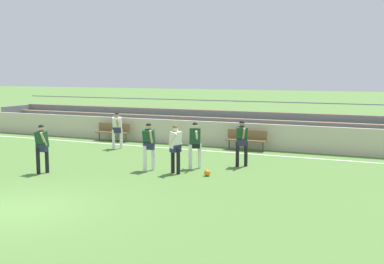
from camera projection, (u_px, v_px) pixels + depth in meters
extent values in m
plane|color=#517A38|center=(19.00, 209.00, 11.73)|extent=(160.00, 160.00, 0.00)
cube|color=white|center=(184.00, 149.00, 20.91)|extent=(44.00, 0.12, 0.01)
cube|color=beige|center=(196.00, 133.00, 22.04)|extent=(48.00, 0.16, 1.15)
cube|color=#897051|center=(172.00, 133.00, 24.05)|extent=(22.88, 0.36, 0.08)
cube|color=slate|center=(170.00, 136.00, 23.89)|extent=(22.88, 0.04, 0.34)
cube|color=#897051|center=(178.00, 125.00, 24.70)|extent=(22.88, 0.36, 0.08)
cube|color=slate|center=(176.00, 128.00, 24.54)|extent=(22.88, 0.04, 0.34)
cube|color=#897051|center=(184.00, 117.00, 25.35)|extent=(22.88, 0.36, 0.08)
cube|color=slate|center=(182.00, 121.00, 25.19)|extent=(22.88, 0.04, 0.34)
cube|color=#897051|center=(189.00, 110.00, 26.00)|extent=(22.88, 0.36, 0.08)
cube|color=slate|center=(188.00, 113.00, 25.84)|extent=(22.88, 0.04, 0.34)
cube|color=slate|center=(19.00, 116.00, 29.51)|extent=(0.20, 2.65, 1.34)
cylinder|color=slate|center=(191.00, 100.00, 26.16)|extent=(22.88, 0.06, 0.06)
cube|color=brown|center=(112.00, 132.00, 23.25)|extent=(1.80, 0.40, 0.06)
cube|color=brown|center=(114.00, 127.00, 23.39)|extent=(1.80, 0.05, 0.40)
cylinder|color=#47474C|center=(99.00, 136.00, 23.59)|extent=(0.07, 0.07, 0.45)
cylinder|color=#47474C|center=(126.00, 138.00, 22.98)|extent=(0.07, 0.07, 0.45)
cube|color=brown|center=(246.00, 140.00, 20.52)|extent=(1.80, 0.40, 0.06)
cube|color=brown|center=(247.00, 134.00, 20.65)|extent=(1.80, 0.05, 0.40)
cylinder|color=#47474C|center=(229.00, 144.00, 20.85)|extent=(0.07, 0.07, 0.45)
cylinder|color=#47474C|center=(263.00, 147.00, 20.24)|extent=(0.07, 0.07, 0.45)
cylinder|color=white|center=(190.00, 157.00, 16.56)|extent=(0.13, 0.13, 0.89)
cylinder|color=white|center=(200.00, 156.00, 16.71)|extent=(0.13, 0.13, 0.89)
cube|color=black|center=(195.00, 145.00, 16.58)|extent=(0.41, 0.32, 0.24)
cube|color=#194228|center=(195.00, 136.00, 16.55)|extent=(0.46, 0.42, 0.59)
cylinder|color=beige|center=(193.00, 134.00, 16.75)|extent=(0.20, 0.41, 0.44)
cylinder|color=beige|center=(197.00, 136.00, 16.33)|extent=(0.20, 0.41, 0.44)
sphere|color=beige|center=(195.00, 126.00, 16.50)|extent=(0.21, 0.21, 0.21)
sphere|color=black|center=(195.00, 125.00, 16.49)|extent=(0.20, 0.20, 0.20)
cylinder|color=black|center=(178.00, 161.00, 15.73)|extent=(0.13, 0.13, 0.89)
cylinder|color=black|center=(173.00, 160.00, 15.89)|extent=(0.13, 0.13, 0.89)
cube|color=#232847|center=(175.00, 148.00, 15.76)|extent=(0.33, 0.41, 0.24)
cube|color=white|center=(175.00, 140.00, 15.72)|extent=(0.40, 0.45, 0.58)
cylinder|color=beige|center=(173.00, 139.00, 15.54)|extent=(0.38, 0.20, 0.46)
cylinder|color=beige|center=(178.00, 138.00, 15.89)|extent=(0.38, 0.20, 0.46)
sphere|color=beige|center=(175.00, 128.00, 15.67)|extent=(0.21, 0.21, 0.21)
sphere|color=brown|center=(175.00, 128.00, 15.67)|extent=(0.20, 0.20, 0.20)
cylinder|color=white|center=(153.00, 158.00, 16.40)|extent=(0.13, 0.13, 0.89)
cylinder|color=white|center=(145.00, 158.00, 16.24)|extent=(0.13, 0.13, 0.89)
cube|color=#232847|center=(149.00, 146.00, 16.27)|extent=(0.39, 0.27, 0.24)
cube|color=#194228|center=(149.00, 137.00, 16.23)|extent=(0.43, 0.41, 0.60)
cylinder|color=#D6A884|center=(151.00, 137.00, 16.05)|extent=(0.12, 0.26, 0.51)
cylinder|color=#D6A884|center=(146.00, 136.00, 16.41)|extent=(0.12, 0.26, 0.51)
sphere|color=#D6A884|center=(149.00, 127.00, 16.18)|extent=(0.21, 0.21, 0.21)
sphere|color=black|center=(149.00, 126.00, 16.18)|extent=(0.20, 0.20, 0.20)
cylinder|color=black|center=(47.00, 160.00, 15.96)|extent=(0.13, 0.13, 0.89)
cylinder|color=black|center=(38.00, 161.00, 15.80)|extent=(0.13, 0.13, 0.89)
cube|color=#232847|center=(42.00, 148.00, 15.83)|extent=(0.38, 0.25, 0.24)
cube|color=#194228|center=(42.00, 139.00, 15.79)|extent=(0.41, 0.35, 0.59)
cylinder|color=#D6A884|center=(43.00, 139.00, 15.62)|extent=(0.10, 0.31, 0.50)
cylinder|color=#D6A884|center=(40.00, 138.00, 15.95)|extent=(0.10, 0.31, 0.50)
sphere|color=#D6A884|center=(41.00, 128.00, 15.74)|extent=(0.21, 0.21, 0.21)
sphere|color=black|center=(41.00, 128.00, 15.74)|extent=(0.20, 0.20, 0.20)
cylinder|color=black|center=(246.00, 154.00, 17.06)|extent=(0.13, 0.13, 0.92)
cylinder|color=black|center=(237.00, 154.00, 16.97)|extent=(0.13, 0.13, 0.92)
cube|color=#232847|center=(242.00, 142.00, 16.96)|extent=(0.42, 0.35, 0.24)
cube|color=#194228|center=(242.00, 134.00, 16.92)|extent=(0.49, 0.47, 0.60)
cylinder|color=#A87A5B|center=(244.00, 134.00, 16.71)|extent=(0.23, 0.37, 0.46)
cylinder|color=#A87A5B|center=(240.00, 132.00, 17.12)|extent=(0.23, 0.37, 0.46)
sphere|color=#A87A5B|center=(242.00, 124.00, 16.87)|extent=(0.21, 0.21, 0.21)
sphere|color=black|center=(242.00, 123.00, 16.87)|extent=(0.20, 0.20, 0.20)
cylinder|color=white|center=(121.00, 139.00, 21.04)|extent=(0.13, 0.13, 0.87)
cylinder|color=white|center=(114.00, 139.00, 20.94)|extent=(0.13, 0.13, 0.87)
cube|color=#232847|center=(117.00, 130.00, 20.94)|extent=(0.42, 0.35, 0.24)
cube|color=white|center=(117.00, 123.00, 20.90)|extent=(0.48, 0.45, 0.59)
cylinder|color=#A87A5B|center=(117.00, 123.00, 20.69)|extent=(0.24, 0.41, 0.43)
cylinder|color=#A87A5B|center=(117.00, 122.00, 21.10)|extent=(0.24, 0.41, 0.43)
sphere|color=#A87A5B|center=(117.00, 115.00, 20.85)|extent=(0.21, 0.21, 0.21)
sphere|color=black|center=(117.00, 114.00, 20.85)|extent=(0.20, 0.20, 0.20)
sphere|color=orange|center=(207.00, 173.00, 15.49)|extent=(0.22, 0.22, 0.22)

